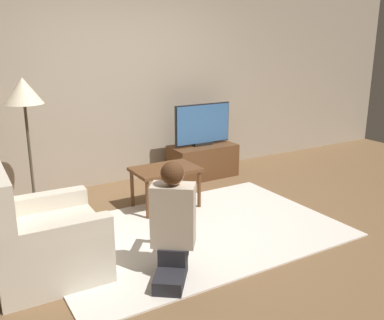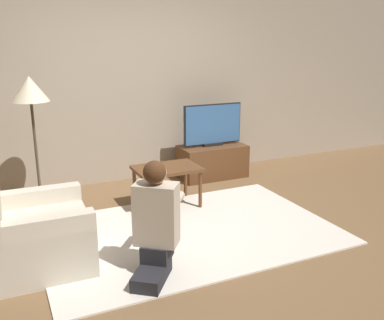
{
  "view_description": "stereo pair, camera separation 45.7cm",
  "coord_description": "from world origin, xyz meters",
  "px_view_note": "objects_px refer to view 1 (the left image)",
  "views": [
    {
      "loc": [
        -2.01,
        -3.32,
        1.84
      ],
      "look_at": [
        0.25,
        0.47,
        0.6
      ],
      "focal_mm": 40.0,
      "sensor_mm": 36.0,
      "label": 1
    },
    {
      "loc": [
        -1.61,
        -3.53,
        1.84
      ],
      "look_at": [
        0.25,
        0.47,
        0.6
      ],
      "focal_mm": 40.0,
      "sensor_mm": 36.0,
      "label": 2
    }
  ],
  "objects_px": {
    "floor_lamp": "(24,99)",
    "armchair": "(42,241)",
    "coffee_table": "(165,173)",
    "tv": "(203,124)",
    "person_kneeling": "(173,221)"
  },
  "relations": [
    {
      "from": "floor_lamp",
      "to": "armchair",
      "type": "xyz_separation_m",
      "value": [
        -0.19,
        -1.32,
        -0.96
      ]
    },
    {
      "from": "floor_lamp",
      "to": "person_kneeling",
      "type": "distance_m",
      "value": 2.14
    },
    {
      "from": "armchair",
      "to": "person_kneeling",
      "type": "relative_size",
      "value": 0.98
    },
    {
      "from": "tv",
      "to": "armchair",
      "type": "relative_size",
      "value": 0.92
    },
    {
      "from": "armchair",
      "to": "person_kneeling",
      "type": "distance_m",
      "value": 1.06
    },
    {
      "from": "coffee_table",
      "to": "person_kneeling",
      "type": "relative_size",
      "value": 0.76
    },
    {
      "from": "armchair",
      "to": "tv",
      "type": "bearing_deg",
      "value": -56.57
    },
    {
      "from": "floor_lamp",
      "to": "person_kneeling",
      "type": "relative_size",
      "value": 1.57
    },
    {
      "from": "tv",
      "to": "person_kneeling",
      "type": "xyz_separation_m",
      "value": [
        -1.59,
        -2.1,
        -0.26
      ]
    },
    {
      "from": "floor_lamp",
      "to": "armchair",
      "type": "relative_size",
      "value": 1.6
    },
    {
      "from": "coffee_table",
      "to": "armchair",
      "type": "bearing_deg",
      "value": -152.71
    },
    {
      "from": "tv",
      "to": "floor_lamp",
      "type": "xyz_separation_m",
      "value": [
        -2.29,
        -0.23,
        0.52
      ]
    },
    {
      "from": "tv",
      "to": "coffee_table",
      "type": "relative_size",
      "value": 1.18
    },
    {
      "from": "tv",
      "to": "armchair",
      "type": "height_order",
      "value": "tv"
    },
    {
      "from": "floor_lamp",
      "to": "person_kneeling",
      "type": "height_order",
      "value": "floor_lamp"
    }
  ]
}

